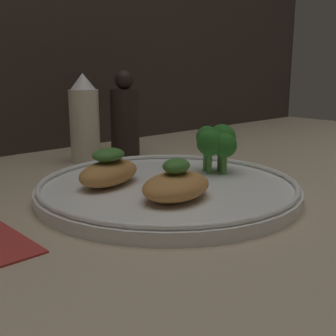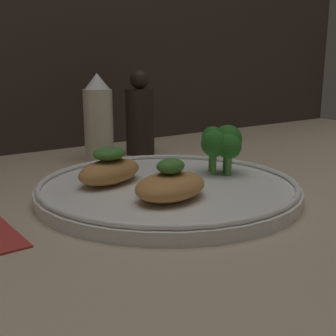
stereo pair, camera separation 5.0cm
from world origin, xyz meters
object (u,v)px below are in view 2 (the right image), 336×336
sauce_bottle (98,119)px  pepper_grinder (140,118)px  broccoli_bunch (221,143)px  plate (168,187)px

sauce_bottle → pepper_grinder: pepper_grinder is taller
broccoli_bunch → pepper_grinder: pepper_grinder is taller
plate → broccoli_bunch: (8.92, 0.08, 4.56)cm
pepper_grinder → broccoli_bunch: bearing=-97.3°
plate → pepper_grinder: size_ratio=2.12×
sauce_bottle → pepper_grinder: 8.33cm
broccoli_bunch → sauce_bottle: sauce_bottle is taller
broccoli_bunch → pepper_grinder: size_ratio=0.43×
sauce_bottle → pepper_grinder: size_ratio=0.97×
plate → pepper_grinder: 26.99cm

